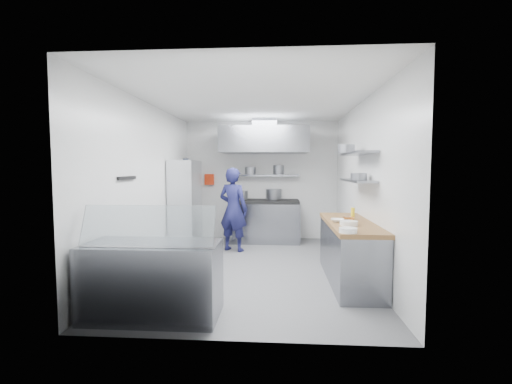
# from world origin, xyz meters

# --- Properties ---
(floor) EXTENTS (5.00, 5.00, 0.00)m
(floor) POSITION_xyz_m (0.00, 0.00, 0.00)
(floor) COLOR #515153
(floor) RESTS_ON ground
(ceiling) EXTENTS (5.00, 5.00, 0.00)m
(ceiling) POSITION_xyz_m (0.00, 0.00, 2.80)
(ceiling) COLOR silver
(ceiling) RESTS_ON wall_back
(wall_back) EXTENTS (3.60, 2.80, 0.02)m
(wall_back) POSITION_xyz_m (0.00, 2.50, 1.40)
(wall_back) COLOR white
(wall_back) RESTS_ON floor
(wall_front) EXTENTS (3.60, 2.80, 0.02)m
(wall_front) POSITION_xyz_m (0.00, -2.50, 1.40)
(wall_front) COLOR white
(wall_front) RESTS_ON floor
(wall_left) EXTENTS (2.80, 5.00, 0.02)m
(wall_left) POSITION_xyz_m (-1.80, 0.00, 1.40)
(wall_left) COLOR white
(wall_left) RESTS_ON floor
(wall_right) EXTENTS (2.80, 5.00, 0.02)m
(wall_right) POSITION_xyz_m (1.80, 0.00, 1.40)
(wall_right) COLOR white
(wall_right) RESTS_ON floor
(gas_range) EXTENTS (1.60, 0.80, 0.90)m
(gas_range) POSITION_xyz_m (0.10, 2.10, 0.45)
(gas_range) COLOR gray
(gas_range) RESTS_ON floor
(cooktop) EXTENTS (1.57, 0.78, 0.06)m
(cooktop) POSITION_xyz_m (0.10, 2.10, 0.93)
(cooktop) COLOR black
(cooktop) RESTS_ON gas_range
(stock_pot_left) EXTENTS (0.31, 0.31, 0.20)m
(stock_pot_left) POSITION_xyz_m (-0.46, 2.27, 1.06)
(stock_pot_left) COLOR slate
(stock_pot_left) RESTS_ON cooktop
(stock_pot_mid) EXTENTS (0.37, 0.37, 0.24)m
(stock_pot_mid) POSITION_xyz_m (0.30, 2.40, 1.08)
(stock_pot_mid) COLOR slate
(stock_pot_mid) RESTS_ON cooktop
(over_range_shelf) EXTENTS (1.60, 0.30, 0.04)m
(over_range_shelf) POSITION_xyz_m (0.10, 2.34, 1.52)
(over_range_shelf) COLOR gray
(over_range_shelf) RESTS_ON wall_back
(shelf_pot_a) EXTENTS (0.25, 0.25, 0.18)m
(shelf_pot_a) POSITION_xyz_m (-0.25, 2.31, 1.63)
(shelf_pot_a) COLOR slate
(shelf_pot_a) RESTS_ON over_range_shelf
(shelf_pot_b) EXTENTS (0.27, 0.27, 0.22)m
(shelf_pot_b) POSITION_xyz_m (0.42, 2.54, 1.65)
(shelf_pot_b) COLOR slate
(shelf_pot_b) RESTS_ON over_range_shelf
(extractor_hood) EXTENTS (1.90, 1.15, 0.55)m
(extractor_hood) POSITION_xyz_m (0.10, 1.93, 2.30)
(extractor_hood) COLOR gray
(extractor_hood) RESTS_ON wall_back
(hood_duct) EXTENTS (0.55, 0.55, 0.24)m
(hood_duct) POSITION_xyz_m (0.10, 2.15, 2.68)
(hood_duct) COLOR slate
(hood_duct) RESTS_ON extractor_hood
(red_firebox) EXTENTS (0.22, 0.10, 0.26)m
(red_firebox) POSITION_xyz_m (-1.25, 2.44, 1.42)
(red_firebox) COLOR red
(red_firebox) RESTS_ON wall_back
(chef) EXTENTS (0.73, 0.61, 1.70)m
(chef) POSITION_xyz_m (-0.50, 1.17, 0.85)
(chef) COLOR #161743
(chef) RESTS_ON floor
(wire_rack) EXTENTS (0.50, 0.90, 1.85)m
(wire_rack) POSITION_xyz_m (-1.53, 1.30, 0.93)
(wire_rack) COLOR silver
(wire_rack) RESTS_ON floor
(rack_bin_a) EXTENTS (0.17, 0.21, 0.19)m
(rack_bin_a) POSITION_xyz_m (-1.53, 0.97, 0.80)
(rack_bin_a) COLOR white
(rack_bin_a) RESTS_ON wire_rack
(rack_bin_b) EXTENTS (0.13, 0.17, 0.15)m
(rack_bin_b) POSITION_xyz_m (-1.53, 1.38, 1.30)
(rack_bin_b) COLOR yellow
(rack_bin_b) RESTS_ON wire_rack
(rack_jar) EXTENTS (0.12, 0.12, 0.18)m
(rack_jar) POSITION_xyz_m (-1.48, 1.19, 1.80)
(rack_jar) COLOR black
(rack_jar) RESTS_ON wire_rack
(knife_strip) EXTENTS (0.04, 0.55, 0.05)m
(knife_strip) POSITION_xyz_m (-1.78, -0.90, 1.55)
(knife_strip) COLOR black
(knife_strip) RESTS_ON wall_left
(prep_counter_base) EXTENTS (0.62, 2.00, 0.84)m
(prep_counter_base) POSITION_xyz_m (1.48, -0.60, 0.42)
(prep_counter_base) COLOR gray
(prep_counter_base) RESTS_ON floor
(prep_counter_top) EXTENTS (0.65, 2.04, 0.06)m
(prep_counter_top) POSITION_xyz_m (1.48, -0.60, 0.87)
(prep_counter_top) COLOR brown
(prep_counter_top) RESTS_ON prep_counter_base
(plate_stack_a) EXTENTS (0.22, 0.22, 0.06)m
(plate_stack_a) POSITION_xyz_m (1.28, -1.49, 0.93)
(plate_stack_a) COLOR white
(plate_stack_a) RESTS_ON prep_counter_top
(plate_stack_b) EXTENTS (0.25, 0.25, 0.06)m
(plate_stack_b) POSITION_xyz_m (1.39, -0.93, 0.93)
(plate_stack_b) COLOR white
(plate_stack_b) RESTS_ON prep_counter_top
(copper_pan) EXTENTS (0.16, 0.16, 0.06)m
(copper_pan) POSITION_xyz_m (1.48, -0.49, 0.93)
(copper_pan) COLOR #D07E3A
(copper_pan) RESTS_ON prep_counter_top
(squeeze_bottle) EXTENTS (0.06, 0.06, 0.18)m
(squeeze_bottle) POSITION_xyz_m (1.57, -0.35, 0.99)
(squeeze_bottle) COLOR yellow
(squeeze_bottle) RESTS_ON prep_counter_top
(mixing_bowl) EXTENTS (0.24, 0.24, 0.05)m
(mixing_bowl) POSITION_xyz_m (1.29, -0.65, 0.92)
(mixing_bowl) COLOR white
(mixing_bowl) RESTS_ON prep_counter_top
(wall_shelf_lower) EXTENTS (0.30, 1.30, 0.04)m
(wall_shelf_lower) POSITION_xyz_m (1.64, -0.30, 1.50)
(wall_shelf_lower) COLOR gray
(wall_shelf_lower) RESTS_ON wall_right
(wall_shelf_upper) EXTENTS (0.30, 1.30, 0.04)m
(wall_shelf_upper) POSITION_xyz_m (1.64, -0.30, 1.92)
(wall_shelf_upper) COLOR gray
(wall_shelf_upper) RESTS_ON wall_right
(shelf_pot_c) EXTENTS (0.24, 0.24, 0.10)m
(shelf_pot_c) POSITION_xyz_m (1.62, -0.47, 1.57)
(shelf_pot_c) COLOR slate
(shelf_pot_c) RESTS_ON wall_shelf_lower
(shelf_pot_d) EXTENTS (0.27, 0.27, 0.14)m
(shelf_pot_d) POSITION_xyz_m (1.53, 0.06, 2.01)
(shelf_pot_d) COLOR slate
(shelf_pot_d) RESTS_ON wall_shelf_upper
(display_case) EXTENTS (1.50, 0.70, 0.85)m
(display_case) POSITION_xyz_m (-1.00, -2.00, 0.42)
(display_case) COLOR gray
(display_case) RESTS_ON floor
(display_glass) EXTENTS (1.47, 0.19, 0.42)m
(display_glass) POSITION_xyz_m (-1.00, -2.12, 1.07)
(display_glass) COLOR silver
(display_glass) RESTS_ON display_case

